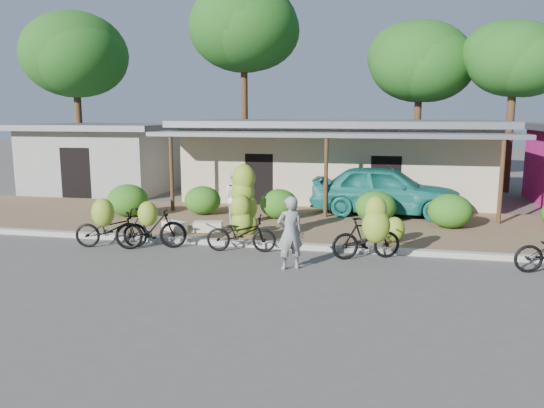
{
  "coord_description": "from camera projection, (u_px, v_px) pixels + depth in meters",
  "views": [
    {
      "loc": [
        1.95,
        -11.81,
        3.63
      ],
      "look_at": [
        -1.02,
        2.08,
        1.2
      ],
      "focal_mm": 35.0,
      "sensor_mm": 36.0,
      "label": 1
    }
  ],
  "objects": [
    {
      "name": "loose_banana_b",
      "position": [
        250.0,
        225.0,
        15.56
      ],
      "size": [
        0.46,
        0.39,
        0.58
      ],
      "primitive_type": "ellipsoid",
      "color": "#84A92A",
      "rests_on": "sidewalk"
    },
    {
      "name": "bike_left",
      "position": [
        151.0,
        227.0,
        14.24
      ],
      "size": [
        1.98,
        1.41,
        1.42
      ],
      "rotation": [
        0.0,
        0.0,
        1.91
      ],
      "color": "black",
      "rests_on": "ground"
    },
    {
      "name": "hedge_4",
      "position": [
        450.0,
        211.0,
        16.41
      ],
      "size": [
        1.36,
        1.22,
        1.06
      ],
      "primitive_type": "ellipsoid",
      "color": "#1B5A14",
      "rests_on": "sidewalk"
    },
    {
      "name": "ground",
      "position": [
        296.0,
        271.0,
        12.4
      ],
      "size": [
        100.0,
        100.0,
        0.0
      ],
      "primitive_type": "plane",
      "color": "#514E4B",
      "rests_on": "ground"
    },
    {
      "name": "bystander",
      "position": [
        236.0,
        198.0,
        16.83
      ],
      "size": [
        1.06,
        1.01,
        1.72
      ],
      "primitive_type": "imported",
      "rotation": [
        0.0,
        0.0,
        2.54
      ],
      "color": "silver",
      "rests_on": "sidewalk"
    },
    {
      "name": "tree_center_right",
      "position": [
        416.0,
        60.0,
        26.67
      ],
      "size": [
        5.16,
        5.04,
        8.21
      ],
      "color": "#4A381D",
      "rests_on": "ground"
    },
    {
      "name": "tree_near_right",
      "position": [
        510.0,
        57.0,
        23.95
      ],
      "size": [
        4.38,
        4.19,
        7.78
      ],
      "color": "#4A381D",
      "rests_on": "ground"
    },
    {
      "name": "curb",
      "position": [
        308.0,
        247.0,
        14.31
      ],
      "size": [
        60.0,
        0.25,
        0.15
      ],
      "primitive_type": "cube",
      "color": "#A8A399",
      "rests_on": "ground"
    },
    {
      "name": "hedge_1",
      "position": [
        203.0,
        200.0,
        18.62
      ],
      "size": [
        1.28,
        1.16,
        1.0
      ],
      "primitive_type": "ellipsoid",
      "color": "#1B5A14",
      "rests_on": "sidewalk"
    },
    {
      "name": "loose_banana_c",
      "position": [
        395.0,
        229.0,
        14.64
      ],
      "size": [
        0.56,
        0.47,
        0.7
      ],
      "primitive_type": "ellipsoid",
      "color": "#84A92A",
      "rests_on": "sidewalk"
    },
    {
      "name": "loose_banana_a",
      "position": [
        242.0,
        223.0,
        15.6
      ],
      "size": [
        0.52,
        0.44,
        0.65
      ],
      "primitive_type": "ellipsoid",
      "color": "#84A92A",
      "rests_on": "sidewalk"
    },
    {
      "name": "teal_van",
      "position": [
        385.0,
        190.0,
        18.53
      ],
      "size": [
        5.25,
        2.4,
        1.74
      ],
      "primitive_type": "imported",
      "rotation": [
        0.0,
        0.0,
        1.5
      ],
      "color": "#1B7C71",
      "rests_on": "sidewalk"
    },
    {
      "name": "bike_far_left",
      "position": [
        110.0,
        226.0,
        14.4
      ],
      "size": [
        2.07,
        1.44,
        1.47
      ],
      "rotation": [
        0.0,
        0.0,
        1.79
      ],
      "color": "black",
      "rests_on": "ground"
    },
    {
      "name": "sack_far",
      "position": [
        174.0,
        226.0,
        16.09
      ],
      "size": [
        0.84,
        0.67,
        0.28
      ],
      "primitive_type": "cube",
      "rotation": [
        0.0,
        0.0,
        -0.45
      ],
      "color": "silver",
      "rests_on": "sidewalk"
    },
    {
      "name": "tree_far_center",
      "position": [
        241.0,
        26.0,
        27.73
      ],
      "size": [
        5.81,
        5.74,
        10.35
      ],
      "color": "#4A381D",
      "rests_on": "ground"
    },
    {
      "name": "hedge_2",
      "position": [
        279.0,
        204.0,
        17.88
      ],
      "size": [
        1.28,
        1.16,
        1.0
      ],
      "primitive_type": "ellipsoid",
      "color": "#1B5A14",
      "rests_on": "sidewalk"
    },
    {
      "name": "hedge_3",
      "position": [
        376.0,
        207.0,
        17.24
      ],
      "size": [
        1.33,
        1.19,
        1.04
      ],
      "primitive_type": "ellipsoid",
      "color": "#1B5A14",
      "rests_on": "sidewalk"
    },
    {
      "name": "bike_right",
      "position": [
        369.0,
        233.0,
        13.09
      ],
      "size": [
        1.85,
        1.45,
        1.7
      ],
      "rotation": [
        0.0,
        0.0,
        1.95
      ],
      "color": "black",
      "rests_on": "ground"
    },
    {
      "name": "vendor",
      "position": [
        290.0,
        233.0,
        12.4
      ],
      "size": [
        0.76,
        0.67,
        1.75
      ],
      "primitive_type": "imported",
      "rotation": [
        0.0,
        0.0,
        3.65
      ],
      "color": "gray",
      "rests_on": "ground"
    },
    {
      "name": "hedge_0",
      "position": [
        128.0,
        200.0,
        18.25
      ],
      "size": [
        1.43,
        1.28,
        1.11
      ],
      "primitive_type": "ellipsoid",
      "color": "#1B5A14",
      "rests_on": "sidewalk"
    },
    {
      "name": "shop_main",
      "position": [
        338.0,
        159.0,
        22.64
      ],
      "size": [
        13.0,
        8.5,
        3.35
      ],
      "color": "#BAAC8D",
      "rests_on": "ground"
    },
    {
      "name": "sidewalk",
      "position": [
        321.0,
        225.0,
        17.21
      ],
      "size": [
        60.0,
        6.0,
        0.12
      ],
      "primitive_type": "cube",
      "color": "brown",
      "rests_on": "ground"
    },
    {
      "name": "tree_back_left",
      "position": [
        72.0,
        53.0,
        26.74
      ],
      "size": [
        5.41,
        5.3,
        8.67
      ],
      "color": "#4A381D",
      "rests_on": "ground"
    },
    {
      "name": "sack_near",
      "position": [
        208.0,
        227.0,
        15.95
      ],
      "size": [
        0.91,
        0.55,
        0.3
      ],
      "primitive_type": "cube",
      "rotation": [
        0.0,
        0.0,
        0.19
      ],
      "color": "silver",
      "rests_on": "sidewalk"
    },
    {
      "name": "shop_grey",
      "position": [
        105.0,
        157.0,
        24.98
      ],
      "size": [
        7.0,
        6.0,
        3.15
      ],
      "color": "gray",
      "rests_on": "ground"
    },
    {
      "name": "bike_center",
      "position": [
        242.0,
        217.0,
        14.23
      ],
      "size": [
        1.92,
        1.25,
        2.29
      ],
      "rotation": [
        0.0,
        0.0,
        1.69
      ],
      "color": "black",
      "rests_on": "ground"
    }
  ]
}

